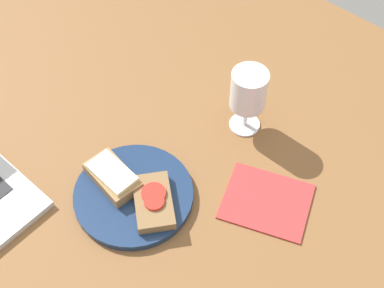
% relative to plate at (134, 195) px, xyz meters
% --- Properties ---
extents(wooden_table, '(1.40, 1.40, 0.03)m').
position_rel_plate_xyz_m(wooden_table, '(0.04, -0.01, -0.02)').
color(wooden_table, brown).
rests_on(wooden_table, ground).
extents(plate, '(0.23, 0.23, 0.02)m').
position_rel_plate_xyz_m(plate, '(0.00, 0.00, 0.00)').
color(plate, navy).
rests_on(plate, wooden_table).
extents(sandwich_with_tomato, '(0.12, 0.13, 0.03)m').
position_rel_plate_xyz_m(sandwich_with_tomato, '(0.01, -0.05, 0.02)').
color(sandwich_with_tomato, brown).
rests_on(sandwich_with_tomato, plate).
extents(sandwich_with_cheese, '(0.08, 0.12, 0.03)m').
position_rel_plate_xyz_m(sandwich_with_cheese, '(-0.01, 0.05, 0.02)').
color(sandwich_with_cheese, '#937047').
rests_on(sandwich_with_cheese, plate).
extents(wine_glass, '(0.07, 0.07, 0.15)m').
position_rel_plate_xyz_m(wine_glass, '(0.28, -0.05, 0.09)').
color(wine_glass, white).
rests_on(wine_glass, wooden_table).
extents(napkin, '(0.18, 0.20, 0.00)m').
position_rel_plate_xyz_m(napkin, '(0.16, -0.19, -0.01)').
color(napkin, '#B23333').
rests_on(napkin, wooden_table).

